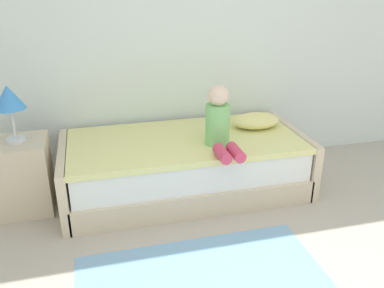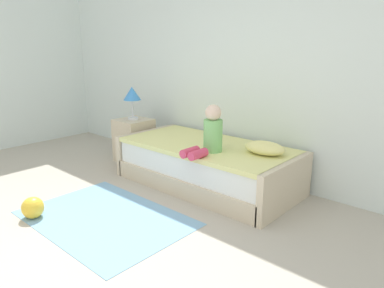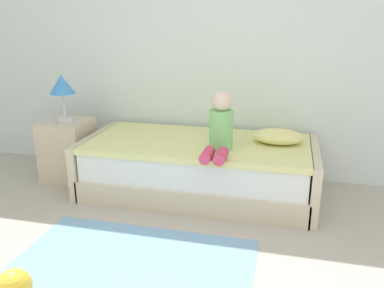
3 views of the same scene
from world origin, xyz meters
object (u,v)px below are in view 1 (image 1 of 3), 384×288
nightstand (23,176)px  table_lamp (9,100)px  child_figure (219,123)px  pillow (256,121)px  bed (185,165)px

nightstand → table_lamp: bearing=0.0°
child_figure → pillow: size_ratio=1.16×
bed → pillow: (0.70, 0.10, 0.32)m
bed → pillow: pillow is taller
bed → pillow: size_ratio=4.80×
child_figure → pillow: 0.59m
pillow → child_figure: bearing=-144.7°
child_figure → pillow: bearing=35.3°
bed → nightstand: bearing=178.8°
bed → table_lamp: (-1.35, 0.03, 0.69)m
pillow → table_lamp: bearing=-178.0°
nightstand → bed: bearing=-1.2°
nightstand → pillow: bearing=2.0°
table_lamp → child_figure: (1.58, -0.26, -0.23)m
nightstand → pillow: 2.07m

